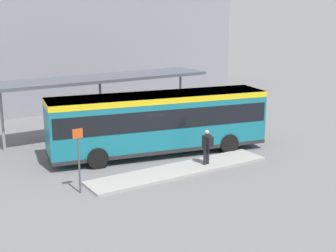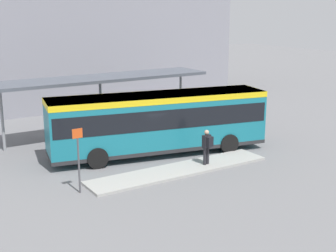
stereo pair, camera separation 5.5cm
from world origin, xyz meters
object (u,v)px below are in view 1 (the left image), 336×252
at_px(city_bus, 159,119).
at_px(bicycle_white, 234,116).
at_px(platform_sign, 79,158).
at_px(pedestrian_waiting, 207,145).
at_px(bicycle_green, 226,115).

bearing_deg(city_bus, bicycle_white, 35.11).
height_order(city_bus, platform_sign, city_bus).
height_order(bicycle_white, platform_sign, platform_sign).
xyz_separation_m(city_bus, pedestrian_waiting, (0.89, -3.08, -0.77)).
relative_size(city_bus, platform_sign, 4.23).
height_order(pedestrian_waiting, bicycle_green, pedestrian_waiting).
xyz_separation_m(bicycle_green, platform_sign, (-13.73, -7.17, 1.21)).
relative_size(bicycle_white, platform_sign, 0.60).
bearing_deg(platform_sign, pedestrian_waiting, -1.23).
xyz_separation_m(bicycle_white, bicycle_green, (-0.14, 0.66, -0.02)).
height_order(bicycle_green, platform_sign, platform_sign).
bearing_deg(bicycle_green, city_bus, -66.07).
bearing_deg(pedestrian_waiting, city_bus, 7.26).
relative_size(city_bus, bicycle_green, 7.48).
relative_size(pedestrian_waiting, bicycle_green, 1.10).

